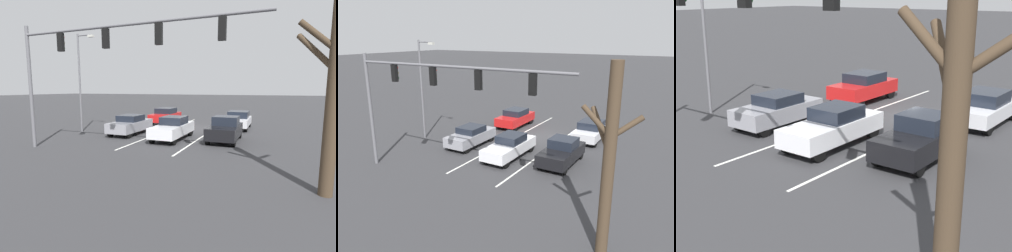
# 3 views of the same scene
# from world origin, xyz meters

# --- Properties ---
(ground_plane) EXTENTS (240.00, 240.00, 0.00)m
(ground_plane) POSITION_xyz_m (0.00, 0.00, 0.00)
(ground_plane) COLOR #333335
(lane_stripe_left_divider) EXTENTS (0.12, 15.85, 0.01)m
(lane_stripe_left_divider) POSITION_xyz_m (-1.73, 1.92, 0.01)
(lane_stripe_left_divider) COLOR silver
(lane_stripe_left_divider) RESTS_ON ground_plane
(lane_stripe_center_divider) EXTENTS (0.12, 15.85, 0.01)m
(lane_stripe_center_divider) POSITION_xyz_m (1.73, 1.92, 0.01)
(lane_stripe_center_divider) COLOR silver
(lane_stripe_center_divider) RESTS_ON ground_plane
(car_white_midlane_front) EXTENTS (1.71, 4.61, 1.55)m
(car_white_midlane_front) POSITION_xyz_m (-0.11, 5.56, 0.78)
(car_white_midlane_front) COLOR silver
(car_white_midlane_front) RESTS_ON ground_plane
(car_gray_rightlane_front) EXTENTS (1.74, 4.20, 1.46)m
(car_gray_rightlane_front) POSITION_xyz_m (3.60, 4.88, 0.75)
(car_gray_rightlane_front) COLOR gray
(car_gray_rightlane_front) RESTS_ON ground_plane
(car_black_leftlane_front) EXTENTS (1.82, 4.07, 1.63)m
(car_black_leftlane_front) POSITION_xyz_m (-3.51, 4.85, 0.79)
(car_black_leftlane_front) COLOR black
(car_black_leftlane_front) RESTS_ON ground_plane
(car_red_rightlane_second) EXTENTS (1.84, 4.16, 1.56)m
(car_red_rightlane_second) POSITION_xyz_m (3.35, -1.44, 0.81)
(car_red_rightlane_second) COLOR red
(car_red_rightlane_second) RESTS_ON ground_plane
(car_silver_leftlane_second) EXTENTS (1.87, 4.19, 1.52)m
(car_silver_leftlane_second) POSITION_xyz_m (-3.63, -0.93, 0.78)
(car_silver_leftlane_second) COLOR silver
(car_silver_leftlane_second) RESTS_ON ground_plane
(street_lamp_right_shoulder) EXTENTS (1.53, 0.24, 7.60)m
(street_lamp_right_shoulder) POSITION_xyz_m (7.71, 5.30, 4.35)
(street_lamp_right_shoulder) COLOR slate
(street_lamp_right_shoulder) RESTS_ON ground_plane
(bare_tree_near) EXTENTS (2.12, 1.52, 7.17)m
(bare_tree_near) POSITION_xyz_m (-8.09, 12.55, 3.73)
(bare_tree_near) COLOR #423323
(bare_tree_near) RESTS_ON ground_plane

